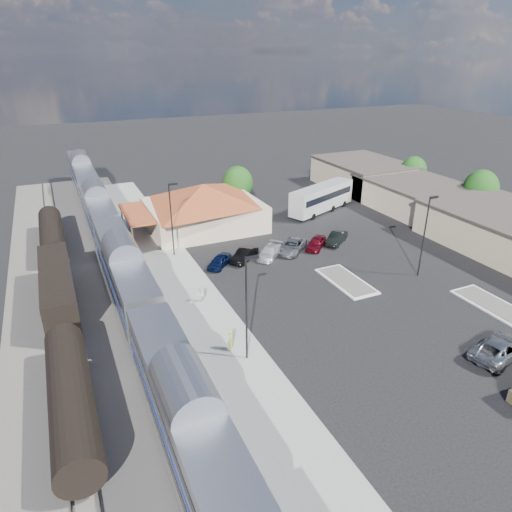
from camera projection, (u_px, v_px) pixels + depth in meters
name	position (u px, v px, depth m)	size (l,w,h in m)	color
ground	(324.00, 298.00, 45.49)	(280.00, 280.00, 0.00)	black
railbed	(95.00, 304.00, 44.22)	(16.00, 100.00, 0.12)	#4C4944
platform	(191.00, 294.00, 45.93)	(5.50, 92.00, 0.18)	gray
passenger_train	(125.00, 277.00, 43.41)	(3.00, 104.00, 5.55)	silver
freight_cars	(58.00, 290.00, 42.88)	(2.80, 46.00, 4.00)	black
station_depot	(203.00, 206.00, 62.44)	(18.35, 12.24, 6.20)	tan
buildings_east	(436.00, 202.00, 66.96)	(14.40, 51.40, 4.80)	#C6B28C
traffic_island_south	(346.00, 281.00, 48.62)	(3.30, 7.50, 0.21)	silver
traffic_island_north	(492.00, 305.00, 44.07)	(3.30, 7.50, 0.21)	silver
lamp_plat_s	(247.00, 301.00, 34.22)	(1.08, 0.25, 9.00)	black
lamp_plat_n	(172.00, 214.00, 52.50)	(1.08, 0.25, 9.00)	black
lamp_lot	(426.00, 230.00, 47.86)	(1.08, 0.25, 9.00)	black
tree_east_b	(481.00, 188.00, 66.53)	(4.94, 4.94, 6.96)	#382314
tree_east_c	(413.00, 171.00, 78.35)	(4.41, 4.41, 6.21)	#382314
tree_depot	(238.00, 183.00, 69.91)	(4.71, 4.71, 6.63)	#382314
suv	(500.00, 348.00, 36.38)	(2.70, 5.86, 1.63)	gray
coach_bus	(322.00, 197.00, 69.00)	(12.75, 7.53, 4.07)	silver
person_a	(231.00, 340.00, 36.91)	(0.68, 0.45, 1.86)	#A5B639
person_b	(201.00, 295.00, 44.07)	(0.78, 0.61, 1.61)	white
parked_car_a	(219.00, 261.00, 51.83)	(1.59, 3.95, 1.35)	#0D1943
parked_car_b	(244.00, 255.00, 53.25)	(1.55, 4.46, 1.47)	black
parked_car_c	(270.00, 252.00, 54.23)	(1.91, 4.71, 1.37)	white
parked_car_d	(292.00, 246.00, 55.66)	(2.43, 5.26, 1.46)	gray
parked_car_e	(316.00, 243.00, 56.62)	(1.73, 4.30, 1.46)	maroon
parked_car_f	(336.00, 238.00, 58.06)	(1.58, 4.53, 1.49)	black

